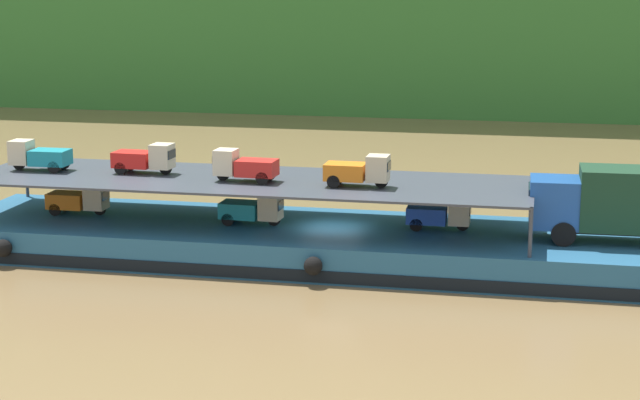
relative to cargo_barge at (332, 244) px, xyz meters
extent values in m
plane|color=brown|center=(0.00, 0.02, -0.75)|extent=(400.00, 400.00, 0.00)
cube|color=#23567A|center=(0.00, 0.02, 0.00)|extent=(33.98, 7.52, 1.50)
cube|color=black|center=(0.00, -3.76, -0.40)|extent=(33.30, 0.06, 0.50)
sphere|color=black|center=(-13.59, -3.96, 0.10)|extent=(0.76, 0.76, 0.76)
sphere|color=black|center=(0.00, -3.96, 0.10)|extent=(0.76, 0.76, 0.76)
cube|color=#1E4C99|center=(9.39, -0.19, 2.35)|extent=(2.04, 2.22, 2.00)
cube|color=#192833|center=(8.36, -0.22, 2.70)|extent=(0.10, 1.84, 0.60)
cube|color=#193823|center=(12.79, -0.13, 2.60)|extent=(4.85, 2.40, 2.50)
cube|color=black|center=(12.79, -0.13, 1.30)|extent=(6.83, 1.52, 0.20)
cylinder|color=black|center=(9.77, 0.82, 1.25)|extent=(1.01, 0.30, 1.00)
cylinder|color=black|center=(9.81, -1.20, 1.25)|extent=(1.01, 0.30, 1.00)
cylinder|color=#383D47|center=(8.51, 3.30, 1.75)|extent=(0.16, 0.16, 2.00)
cylinder|color=#383D47|center=(8.51, -3.26, 1.75)|extent=(0.16, 0.16, 2.00)
cylinder|color=#383D47|center=(-16.11, 3.30, 1.75)|extent=(0.16, 0.16, 2.00)
cube|color=#383D47|center=(-3.80, 0.02, 2.70)|extent=(24.78, 6.72, 0.10)
cube|color=orange|center=(-12.48, 0.17, 1.38)|extent=(1.72, 1.23, 0.70)
cube|color=beige|center=(-11.08, 0.19, 1.58)|extent=(0.92, 1.01, 1.10)
cube|color=#19232D|center=(-10.61, 0.20, 1.69)|extent=(0.05, 0.85, 0.38)
cylinder|color=black|center=(-10.93, 0.19, 1.03)|extent=(0.56, 0.15, 0.56)
cylinder|color=black|center=(-12.87, -0.37, 1.03)|extent=(0.56, 0.15, 0.56)
cylinder|color=black|center=(-12.89, 0.69, 1.03)|extent=(0.56, 0.15, 0.56)
cube|color=teal|center=(-4.13, -0.12, 1.38)|extent=(1.75, 1.27, 0.70)
cube|color=beige|center=(-2.73, -0.18, 1.58)|extent=(0.94, 1.04, 1.10)
cube|color=#19232D|center=(-2.27, -0.20, 1.69)|extent=(0.07, 0.85, 0.38)
cylinder|color=black|center=(-2.58, -0.18, 1.03)|extent=(0.57, 0.16, 0.56)
cylinder|color=black|center=(-4.56, -0.63, 1.03)|extent=(0.57, 0.16, 0.56)
cylinder|color=black|center=(-4.51, 0.43, 1.03)|extent=(0.57, 0.16, 0.56)
cube|color=#1E47B7|center=(4.05, 0.62, 1.38)|extent=(1.71, 1.22, 0.70)
cube|color=beige|center=(5.45, 0.63, 1.58)|extent=(0.91, 1.01, 1.10)
cube|color=#19232D|center=(5.92, 0.64, 1.69)|extent=(0.05, 0.85, 0.38)
cylinder|color=black|center=(5.60, 0.63, 1.03)|extent=(0.56, 0.15, 0.56)
cylinder|color=black|center=(3.65, 0.08, 1.03)|extent=(0.56, 0.15, 0.56)
cylinder|color=black|center=(3.64, 1.14, 1.03)|extent=(0.56, 0.15, 0.56)
cube|color=teal|center=(-13.17, 0.04, 3.38)|extent=(1.72, 1.23, 0.70)
cube|color=beige|center=(-14.57, 0.01, 3.58)|extent=(0.92, 1.02, 1.10)
cube|color=#19232D|center=(-15.04, 0.00, 3.69)|extent=(0.06, 0.85, 0.38)
cylinder|color=black|center=(-14.72, 0.01, 3.03)|extent=(0.56, 0.15, 0.56)
cylinder|color=black|center=(-12.78, 0.57, 3.03)|extent=(0.56, 0.15, 0.56)
cylinder|color=black|center=(-12.76, -0.49, 3.03)|extent=(0.56, 0.15, 0.56)
cube|color=red|center=(-9.27, 0.36, 3.38)|extent=(1.75, 1.27, 0.70)
cube|color=beige|center=(-7.87, 0.30, 3.58)|extent=(0.94, 1.04, 1.10)
cube|color=#19232D|center=(-7.40, 0.28, 3.69)|extent=(0.08, 0.85, 0.38)
cylinder|color=black|center=(-7.72, 0.30, 3.03)|extent=(0.57, 0.16, 0.56)
cylinder|color=black|center=(-9.69, -0.15, 3.03)|extent=(0.57, 0.16, 0.56)
cylinder|color=black|center=(-9.64, 0.91, 3.03)|extent=(0.57, 0.16, 0.56)
cube|color=red|center=(-3.23, -0.57, 3.38)|extent=(1.74, 1.26, 0.70)
cube|color=beige|center=(-4.63, -0.52, 3.58)|extent=(0.94, 1.03, 1.10)
cube|color=#19232D|center=(-5.10, -0.50, 3.69)|extent=(0.07, 0.85, 0.38)
cylinder|color=black|center=(-4.78, -0.52, 3.03)|extent=(0.56, 0.16, 0.56)
cylinder|color=black|center=(-2.81, -0.06, 3.03)|extent=(0.56, 0.16, 0.56)
cylinder|color=black|center=(-2.85, -1.12, 3.03)|extent=(0.56, 0.16, 0.56)
cube|color=orange|center=(0.68, -0.65, 3.38)|extent=(1.72, 1.22, 0.70)
cube|color=#C6B793|center=(2.08, -0.67, 3.58)|extent=(0.91, 1.01, 1.10)
cube|color=#19232D|center=(2.55, -0.68, 3.69)|extent=(0.05, 0.85, 0.38)
cylinder|color=black|center=(2.23, -0.67, 3.03)|extent=(0.56, 0.15, 0.56)
cylinder|color=black|center=(0.27, -1.18, 3.03)|extent=(0.56, 0.15, 0.56)
cylinder|color=black|center=(0.29, -0.12, 3.03)|extent=(0.56, 0.15, 0.56)
camera|label=1|loc=(8.76, -44.06, 11.63)|focal=59.49mm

